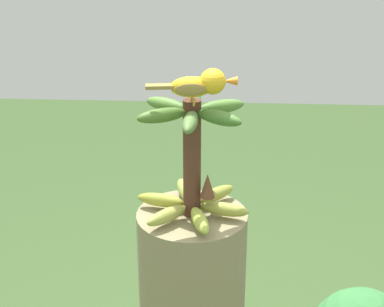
{
  "coord_description": "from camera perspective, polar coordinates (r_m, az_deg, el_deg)",
  "views": [
    {
      "loc": [
        1.37,
        0.08,
        1.79
      ],
      "look_at": [
        0.0,
        0.0,
        1.2
      ],
      "focal_mm": 59.26,
      "sensor_mm": 36.0,
      "label": 1
    }
  ],
  "objects": [
    {
      "name": "banana_bunch",
      "position": [
        1.5,
        0.05,
        -0.65
      ],
      "size": [
        0.28,
        0.28,
        0.29
      ],
      "color": "#4C2D1E",
      "rests_on": "banana_tree"
    },
    {
      "name": "perched_bird",
      "position": [
        1.41,
        0.93,
        6.25
      ],
      "size": [
        0.06,
        0.2,
        0.08
      ],
      "color": "#C68933",
      "rests_on": "banana_bunch"
    }
  ]
}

